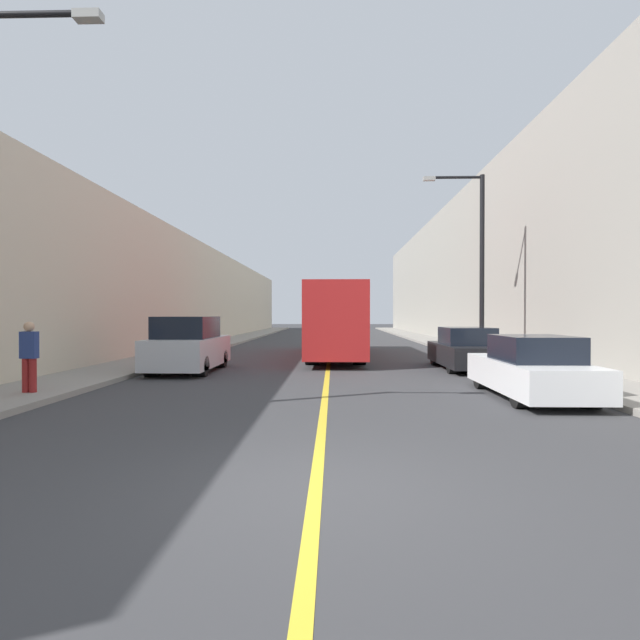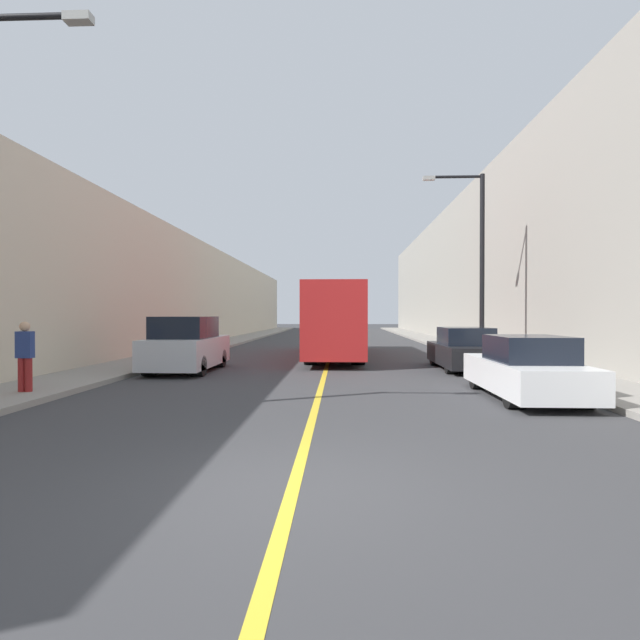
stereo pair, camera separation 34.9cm
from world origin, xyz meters
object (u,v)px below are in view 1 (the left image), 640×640
object	(u,v)px
bus	(335,320)
pedestrian	(29,356)
parked_suv_left	(188,346)
street_lamp_right	(477,254)
car_right_mid	(465,350)
car_right_near	(531,370)

from	to	relation	value
bus	pedestrian	distance (m)	14.17
parked_suv_left	bus	bearing A→B (deg)	50.92
street_lamp_right	pedestrian	world-z (taller)	street_lamp_right
pedestrian	bus	bearing A→B (deg)	58.41
street_lamp_right	bus	bearing A→B (deg)	156.96
car_right_mid	street_lamp_right	bearing A→B (deg)	66.79
car_right_near	parked_suv_left	bearing A→B (deg)	152.22
car_right_near	pedestrian	world-z (taller)	pedestrian
parked_suv_left	car_right_near	world-z (taller)	parked_suv_left
car_right_near	street_lamp_right	distance (m)	9.98
car_right_mid	pedestrian	bearing A→B (deg)	-151.29
bus	car_right_near	size ratio (longest dim) A/B	2.67
parked_suv_left	car_right_near	xyz separation A→B (m)	(9.93, -5.23, -0.22)
car_right_mid	street_lamp_right	distance (m)	4.95
pedestrian	car_right_mid	bearing A→B (deg)	28.71
car_right_near	pedestrian	distance (m)	12.15
car_right_near	car_right_mid	xyz separation A→B (m)	(0.05, 6.27, 0.01)
parked_suv_left	pedestrian	xyz separation A→B (m)	(-2.20, -5.64, 0.13)
car_right_near	street_lamp_right	xyz separation A→B (m)	(1.27, 9.10, 3.89)
car_right_near	street_lamp_right	world-z (taller)	street_lamp_right
bus	street_lamp_right	world-z (taller)	street_lamp_right
street_lamp_right	pedestrian	size ratio (longest dim) A/B	4.56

